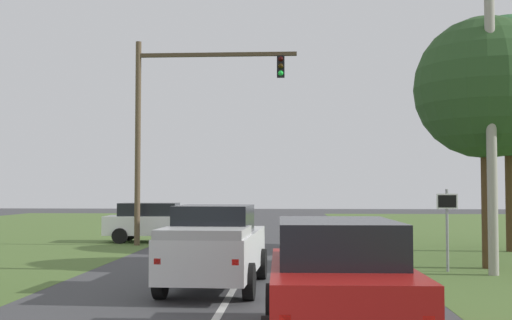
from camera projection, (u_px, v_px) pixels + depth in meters
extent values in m
plane|color=#424244|center=(239.00, 280.00, 16.77)|extent=(120.00, 120.00, 0.00)
cube|color=#9E1411|center=(338.00, 292.00, 9.77)|extent=(2.13, 4.71, 0.89)
cube|color=black|center=(337.00, 241.00, 10.04)|extent=(1.85, 2.93, 0.64)
cube|color=red|center=(285.00, 319.00, 7.50)|extent=(0.14, 0.06, 0.12)
cylinder|color=black|center=(273.00, 304.00, 11.23)|extent=(0.26, 0.72, 0.72)
cylinder|color=black|center=(389.00, 305.00, 11.16)|extent=(0.26, 0.72, 0.72)
cube|color=silver|center=(216.00, 252.00, 15.42)|extent=(2.13, 5.31, 0.95)
cube|color=black|center=(215.00, 219.00, 15.19)|extent=(1.78, 2.05, 0.65)
cube|color=#B8B8B8|center=(205.00, 232.00, 13.82)|extent=(1.91, 2.06, 0.20)
cube|color=red|center=(158.00, 261.00, 12.91)|extent=(0.14, 0.07, 0.12)
cube|color=red|center=(235.00, 262.00, 12.77)|extent=(0.14, 0.07, 0.12)
cylinder|color=black|center=(190.00, 263.00, 17.10)|extent=(0.26, 0.81, 0.80)
cylinder|color=black|center=(262.00, 264.00, 16.92)|extent=(0.26, 0.81, 0.80)
cylinder|color=black|center=(160.00, 280.00, 13.87)|extent=(0.26, 0.81, 0.80)
cylinder|color=black|center=(249.00, 282.00, 13.69)|extent=(0.26, 0.81, 0.80)
cylinder|color=brown|center=(138.00, 143.00, 27.22)|extent=(0.24, 0.24, 8.71)
cube|color=#4C3D2B|center=(217.00, 55.00, 27.20)|extent=(6.78, 0.16, 0.16)
cube|color=black|center=(281.00, 67.00, 27.02)|extent=(0.32, 0.28, 0.90)
sphere|color=black|center=(281.00, 59.00, 26.89)|extent=(0.22, 0.22, 0.22)
sphere|color=black|center=(281.00, 66.00, 26.87)|extent=(0.22, 0.22, 0.22)
sphere|color=#1ED83F|center=(281.00, 73.00, 26.86)|extent=(0.22, 0.22, 0.22)
cylinder|color=gray|center=(447.00, 230.00, 18.45)|extent=(0.08, 0.08, 2.38)
cube|color=white|center=(447.00, 201.00, 18.46)|extent=(0.60, 0.03, 0.44)
cube|color=black|center=(447.00, 201.00, 18.44)|extent=(0.52, 0.01, 0.36)
cylinder|color=#4C351E|center=(510.00, 195.00, 24.41)|extent=(0.36, 0.36, 4.31)
sphere|color=#2C5F31|center=(508.00, 86.00, 24.60)|extent=(5.43, 5.43, 5.43)
cube|color=silver|center=(154.00, 225.00, 28.70)|extent=(4.32, 1.97, 0.84)
cube|color=black|center=(149.00, 209.00, 28.74)|extent=(2.61, 1.69, 0.57)
cube|color=red|center=(198.00, 225.00, 27.92)|extent=(0.06, 0.14, 0.12)
cube|color=red|center=(202.00, 223.00, 29.41)|extent=(0.06, 0.14, 0.12)
cylinder|color=black|center=(120.00, 236.00, 27.80)|extent=(0.69, 0.24, 0.68)
cylinder|color=black|center=(129.00, 233.00, 29.62)|extent=(0.69, 0.24, 0.68)
cylinder|color=black|center=(180.00, 236.00, 27.75)|extent=(0.69, 0.24, 0.68)
cylinder|color=black|center=(186.00, 233.00, 29.57)|extent=(0.69, 0.24, 0.68)
cylinder|color=#9E998E|center=(491.00, 109.00, 17.84)|extent=(0.28, 0.28, 9.23)
cylinder|color=#4C351E|center=(488.00, 204.00, 19.24)|extent=(0.36, 0.36, 3.85)
sphere|color=#2B4B25|center=(486.00, 88.00, 19.40)|extent=(4.31, 4.31, 4.31)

